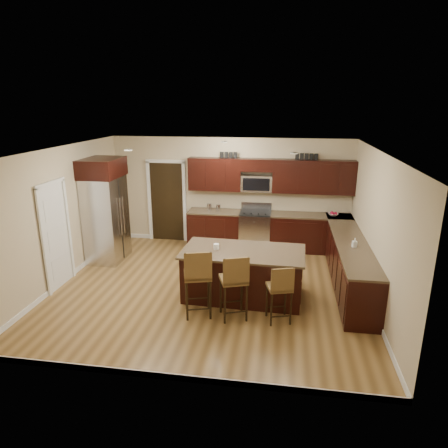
% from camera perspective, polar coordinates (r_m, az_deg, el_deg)
% --- Properties ---
extents(floor, '(6.00, 6.00, 0.00)m').
position_cam_1_polar(floor, '(7.97, -1.97, -9.19)').
color(floor, olive).
rests_on(floor, ground).
extents(ceiling, '(6.00, 6.00, 0.00)m').
position_cam_1_polar(ceiling, '(7.20, -2.19, 10.47)').
color(ceiling, silver).
rests_on(ceiling, wall_back).
extents(wall_back, '(6.00, 0.00, 6.00)m').
position_cam_1_polar(wall_back, '(10.10, 0.85, 4.61)').
color(wall_back, '#C4B28D').
rests_on(wall_back, floor).
extents(wall_left, '(0.00, 5.50, 5.50)m').
position_cam_1_polar(wall_left, '(8.55, -22.25, 1.02)').
color(wall_left, '#C4B28D').
rests_on(wall_left, floor).
extents(wall_right, '(0.00, 5.50, 5.50)m').
position_cam_1_polar(wall_right, '(7.53, 20.97, -0.89)').
color(wall_right, '#C4B28D').
rests_on(wall_right, floor).
extents(base_cabinets, '(4.02, 3.96, 0.92)m').
position_cam_1_polar(base_cabinets, '(9.02, 11.72, -3.18)').
color(base_cabinets, black).
rests_on(base_cabinets, floor).
extents(upper_cabinets, '(4.00, 0.33, 0.80)m').
position_cam_1_polar(upper_cabinets, '(9.76, 6.85, 6.99)').
color(upper_cabinets, black).
rests_on(upper_cabinets, wall_back).
extents(range, '(0.76, 0.64, 1.11)m').
position_cam_1_polar(range, '(9.97, 4.46, -0.83)').
color(range, silver).
rests_on(range, floor).
extents(microwave, '(0.76, 0.31, 0.40)m').
position_cam_1_polar(microwave, '(9.84, 4.69, 5.83)').
color(microwave, silver).
rests_on(microwave, upper_cabinets).
extents(doorway, '(0.85, 0.03, 2.06)m').
position_cam_1_polar(doorway, '(10.51, -8.12, 3.14)').
color(doorway, black).
rests_on(doorway, floor).
extents(pantry_door, '(0.03, 0.80, 2.04)m').
position_cam_1_polar(pantry_door, '(8.38, -22.91, -1.72)').
color(pantry_door, white).
rests_on(pantry_door, floor).
extents(letter_decor, '(2.20, 0.03, 0.15)m').
position_cam_1_polar(letter_decor, '(9.70, 6.09, 9.67)').
color(letter_decor, black).
rests_on(letter_decor, upper_cabinets).
extents(island, '(2.27, 1.25, 0.92)m').
position_cam_1_polar(island, '(7.51, 2.72, -7.31)').
color(island, black).
rests_on(island, floor).
extents(stool_left, '(0.56, 0.56, 1.21)m').
position_cam_1_polar(stool_left, '(6.70, -3.76, -7.35)').
color(stool_left, brown).
rests_on(stool_left, floor).
extents(stool_mid, '(0.55, 0.55, 1.16)m').
position_cam_1_polar(stool_mid, '(6.63, 1.50, -7.97)').
color(stool_mid, brown).
rests_on(stool_mid, floor).
extents(stool_right, '(0.47, 0.47, 1.01)m').
position_cam_1_polar(stool_right, '(6.63, 8.05, -8.98)').
color(stool_right, brown).
rests_on(stool_right, floor).
extents(refrigerator, '(0.79, 1.03, 2.35)m').
position_cam_1_polar(refrigerator, '(9.40, -16.59, 2.01)').
color(refrigerator, silver).
rests_on(refrigerator, floor).
extents(floor_mat, '(1.14, 0.88, 0.01)m').
position_cam_1_polar(floor_mat, '(9.10, 6.42, -5.80)').
color(floor_mat, brown).
rests_on(floor_mat, floor).
extents(fruit_bowl, '(0.26, 0.26, 0.06)m').
position_cam_1_polar(fruit_bowl, '(9.88, 15.32, 1.33)').
color(fruit_bowl, silver).
rests_on(fruit_bowl, base_cabinets).
extents(soap_bottle, '(0.09, 0.09, 0.18)m').
position_cam_1_polar(soap_bottle, '(7.84, 18.16, -2.56)').
color(soap_bottle, '#B2B2B2').
rests_on(soap_bottle, base_cabinets).
extents(canister_tall, '(0.12, 0.12, 0.18)m').
position_cam_1_polar(canister_tall, '(9.97, -2.12, 2.42)').
color(canister_tall, silver).
rests_on(canister_tall, base_cabinets).
extents(canister_short, '(0.11, 0.11, 0.16)m').
position_cam_1_polar(canister_short, '(9.93, -0.81, 2.33)').
color(canister_short, silver).
rests_on(canister_short, base_cabinets).
extents(island_jar, '(0.10, 0.10, 0.10)m').
position_cam_1_polar(island_jar, '(7.36, -1.10, -3.24)').
color(island_jar, white).
rests_on(island_jar, island).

